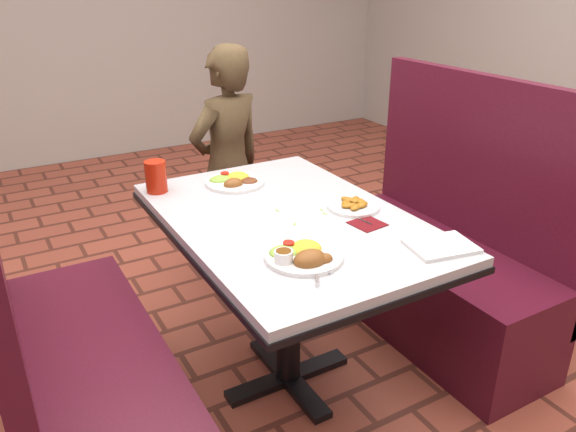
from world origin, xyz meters
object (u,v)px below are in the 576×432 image
object	(u,v)px
dining_table	(288,240)
far_dinner_plate	(234,179)
plantain_plate	(354,205)
booth_bench_right	(438,265)
near_dinner_plate	(303,252)
booth_bench_left	(79,381)
red_tumbler	(156,177)
diner_person	(228,168)

from	to	relation	value
dining_table	far_dinner_plate	world-z (taller)	far_dinner_plate
dining_table	plantain_plate	world-z (taller)	plantain_plate
booth_bench_right	near_dinner_plate	size ratio (longest dim) A/B	4.89
booth_bench_right	plantain_plate	size ratio (longest dim) A/B	6.21
booth_bench_left	far_dinner_plate	xyz separation A→B (m)	(0.77, 0.40, 0.44)
near_dinner_plate	red_tumbler	xyz separation A→B (m)	(-0.21, 0.79, 0.04)
near_dinner_plate	far_dinner_plate	xyz separation A→B (m)	(0.10, 0.72, -0.00)
booth_bench_right	red_tumbler	xyz separation A→B (m)	(-1.14, 0.48, 0.48)
dining_table	near_dinner_plate	distance (m)	0.36
diner_person	far_dinner_plate	world-z (taller)	diner_person
diner_person	near_dinner_plate	world-z (taller)	diner_person
booth_bench_right	diner_person	xyz separation A→B (m)	(-0.62, 0.94, 0.30)
dining_table	plantain_plate	distance (m)	0.28
booth_bench_left	red_tumbler	size ratio (longest dim) A/B	9.33
near_dinner_plate	red_tumbler	bearing A→B (deg)	104.89
dining_table	red_tumbler	xyz separation A→B (m)	(-0.34, 0.48, 0.16)
plantain_plate	booth_bench_right	bearing A→B (deg)	6.38
diner_person	red_tumbler	xyz separation A→B (m)	(-0.52, -0.46, 0.19)
plantain_plate	diner_person	bearing A→B (deg)	94.02
booth_bench_right	diner_person	world-z (taller)	diner_person
booth_bench_right	diner_person	distance (m)	1.17
diner_person	dining_table	bearing A→B (deg)	63.01
booth_bench_left	near_dinner_plate	distance (m)	0.87
booth_bench_left	far_dinner_plate	size ratio (longest dim) A/B	4.92
red_tumbler	booth_bench_left	bearing A→B (deg)	-134.05
near_dinner_plate	plantain_plate	size ratio (longest dim) A/B	1.27
red_tumbler	far_dinner_plate	bearing A→B (deg)	-13.23
booth_bench_left	diner_person	xyz separation A→B (m)	(0.98, 0.94, 0.30)
booth_bench_left	far_dinner_plate	distance (m)	0.98
dining_table	red_tumbler	distance (m)	0.61
diner_person	far_dinner_plate	bearing A→B (deg)	52.83
dining_table	red_tumbler	size ratio (longest dim) A/B	9.43
plantain_plate	dining_table	bearing A→B (deg)	166.15
near_dinner_plate	red_tumbler	world-z (taller)	red_tumbler
red_tumbler	booth_bench_right	bearing A→B (deg)	-22.80
booth_bench_left	near_dinner_plate	world-z (taller)	booth_bench_left
booth_bench_right	near_dinner_plate	world-z (taller)	booth_bench_right
dining_table	booth_bench_right	world-z (taller)	booth_bench_right
dining_table	booth_bench_left	xyz separation A→B (m)	(-0.80, 0.00, -0.32)
near_dinner_plate	far_dinner_plate	world-z (taller)	near_dinner_plate
dining_table	far_dinner_plate	xyz separation A→B (m)	(-0.03, 0.40, 0.12)
booth_bench_right	near_dinner_plate	xyz separation A→B (m)	(-0.92, -0.31, 0.45)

